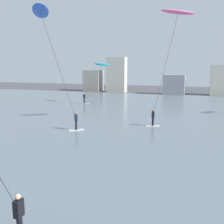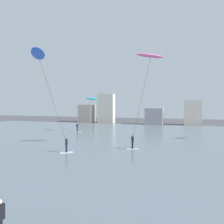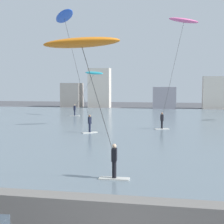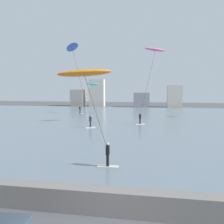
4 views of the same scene
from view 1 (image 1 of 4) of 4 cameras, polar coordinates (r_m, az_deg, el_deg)
water_bay at (r=28.97m, az=8.63°, el=-1.71°), size 84.00×52.00×0.10m
far_shore_buildings at (r=57.18m, az=8.07°, el=6.94°), size 31.46×5.84×7.74m
kitesurfer_blue at (r=21.97m, az=-14.66°, el=18.72°), size 3.47×5.39×10.26m
kitesurfer_cyan at (r=39.94m, az=-2.61°, el=9.69°), size 5.06×2.60×6.43m
kitesurfer_pink at (r=25.29m, az=13.72°, el=18.44°), size 4.37×2.71×10.76m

